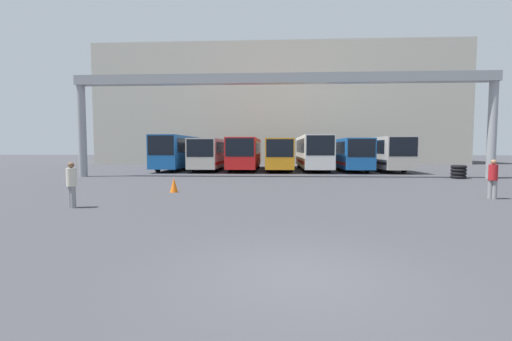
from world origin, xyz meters
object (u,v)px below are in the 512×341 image
bus_slot_2 (245,152)px  bus_slot_4 (312,151)px  bus_slot_0 (178,151)px  pedestrian_near_left (493,178)px  bus_slot_3 (279,152)px  bus_slot_1 (212,152)px  traffic_cone (174,185)px  bus_slot_6 (380,152)px  bus_slot_5 (348,153)px  pedestrian_mid_right (72,184)px  tire_stack (459,172)px

bus_slot_2 → bus_slot_4: 6.70m
bus_slot_0 → pedestrian_near_left: size_ratio=6.00×
bus_slot_3 → bus_slot_1: bearing=-174.0°
bus_slot_0 → traffic_cone: bearing=-74.7°
bus_slot_0 → bus_slot_6: size_ratio=0.82×
bus_slot_1 → bus_slot_3: 6.72m
bus_slot_2 → pedestrian_near_left: bus_slot_2 is taller
bus_slot_5 → bus_slot_4: bearing=165.0°
bus_slot_1 → bus_slot_6: size_ratio=0.90×
bus_slot_3 → pedestrian_near_left: size_ratio=7.36×
bus_slot_2 → bus_slot_0: bearing=-175.5°
bus_slot_4 → bus_slot_5: bus_slot_4 is taller
bus_slot_6 → bus_slot_5: bearing=-162.3°
bus_slot_3 → pedestrian_mid_right: size_ratio=7.46×
bus_slot_5 → traffic_cone: bearing=-125.4°
bus_slot_3 → bus_slot_5: bearing=-9.6°
bus_slot_0 → pedestrian_mid_right: size_ratio=6.08×
bus_slot_1 → bus_slot_5: (13.37, -0.43, -0.00)m
bus_slot_1 → bus_slot_2: bus_slot_2 is taller
bus_slot_4 → pedestrian_near_left: (5.53, -19.31, -1.01)m
bus_slot_2 → pedestrian_mid_right: 22.46m
bus_slot_1 → bus_slot_2: size_ratio=0.99×
bus_slot_6 → tire_stack: size_ratio=11.80×
bus_slot_5 → bus_slot_6: bus_slot_6 is taller
bus_slot_1 → bus_slot_5: bearing=-1.9°
bus_slot_5 → bus_slot_6: (3.34, 1.06, 0.09)m
bus_slot_6 → bus_slot_2: bearing=-177.6°
pedestrian_near_left → tire_stack: size_ratio=1.62×
bus_slot_3 → pedestrian_mid_right: bus_slot_3 is taller
pedestrian_mid_right → bus_slot_2: bearing=110.2°
pedestrian_near_left → pedestrian_mid_right: pedestrian_near_left is taller
bus_slot_0 → pedestrian_near_left: bus_slot_0 is taller
bus_slot_2 → tire_stack: 18.38m
bus_slot_1 → traffic_cone: size_ratio=15.36×
bus_slot_1 → bus_slot_5: bus_slot_1 is taller
bus_slot_1 → pedestrian_mid_right: bus_slot_1 is taller
bus_slot_4 → bus_slot_6: bearing=1.4°
bus_slot_3 → bus_slot_2: bearing=-169.5°
bus_slot_2 → bus_slot_6: bus_slot_6 is taller
bus_slot_5 → tire_stack: bus_slot_5 is taller
tire_stack → bus_slot_4: bearing=135.3°
bus_slot_4 → pedestrian_mid_right: size_ratio=7.18×
bus_slot_2 → pedestrian_mid_right: size_ratio=6.72×
bus_slot_3 → pedestrian_mid_right: (-7.79, -22.62, -0.85)m
pedestrian_near_left → traffic_cone: 14.33m
tire_stack → bus_slot_2: bearing=151.0°
bus_slot_4 → bus_slot_1: bearing=-177.4°
bus_slot_4 → bus_slot_6: (6.68, 0.17, -0.09)m
bus_slot_1 → bus_slot_6: 16.72m
bus_slot_1 → bus_slot_3: bearing=6.0°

